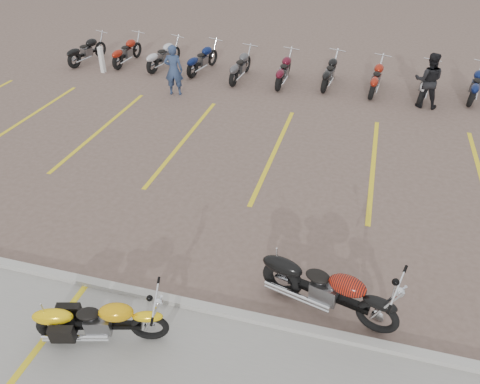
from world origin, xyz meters
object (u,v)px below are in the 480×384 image
object	(u,v)px
yellow_cruiser	(99,321)
flame_cruiser	(325,289)
bollard	(102,60)
person_a	(174,70)
person_b	(428,80)

from	to	relation	value
yellow_cruiser	flame_cruiser	bearing A→B (deg)	9.60
flame_cruiser	bollard	size ratio (longest dim) A/B	2.44
bollard	yellow_cruiser	bearing A→B (deg)	-60.59
person_a	bollard	xyz separation A→B (m)	(-3.59, 1.31, -0.37)
person_b	bollard	bearing A→B (deg)	3.07
flame_cruiser	yellow_cruiser	bearing A→B (deg)	-139.93
person_a	person_b	xyz separation A→B (m)	(8.42, 1.24, 0.03)
yellow_cruiser	bollard	xyz separation A→B (m)	(-6.52, 11.56, 0.06)
yellow_cruiser	person_a	world-z (taller)	person_a
bollard	person_b	bearing A→B (deg)	-0.33
yellow_cruiser	person_b	world-z (taller)	person_b
person_a	bollard	distance (m)	3.85
flame_cruiser	person_b	distance (m)	10.08
person_a	bollard	bearing A→B (deg)	-31.52
bollard	flame_cruiser	bearing A→B (deg)	-44.96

